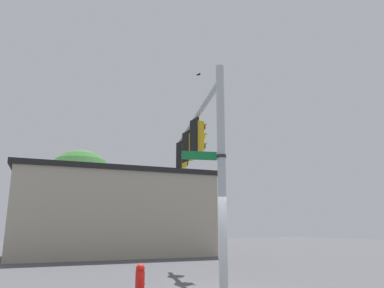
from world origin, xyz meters
TOP-DOWN VIEW (x-y plane):
  - signal_pole at (0.00, 0.00)m, footprint 0.21×0.21m
  - mast_arm at (-3.89, 1.19)m, footprint 7.83×2.55m
  - traffic_light_nearest_pole at (-2.94, 0.92)m, footprint 0.54×0.49m
  - traffic_light_mid_inner at (-4.64, 1.44)m, footprint 0.54×0.49m
  - traffic_light_mid_outer at (-6.34, 1.96)m, footprint 0.54×0.49m
  - street_name_sign at (-0.09, -0.31)m, footprint 0.45×1.13m
  - bird_flying at (-5.82, 2.50)m, footprint 0.35×0.20m
  - storefront_building at (-14.82, 1.28)m, footprint 7.83×12.55m
  - tree_by_storefront at (-15.59, -0.83)m, footprint 4.36×4.36m
  - fire_hydrant at (-1.53, -1.58)m, footprint 0.35×0.24m

SIDE VIEW (x-z plane):
  - fire_hydrant at x=-1.53m, z-range 0.00..0.83m
  - storefront_building at x=-14.82m, z-range 0.01..5.20m
  - signal_pole at x=0.00m, z-range 0.00..6.09m
  - street_name_sign at x=-0.09m, z-range 3.44..3.66m
  - tree_by_storefront at x=-15.59m, z-range 1.09..7.66m
  - traffic_light_nearest_pole at x=-2.94m, z-range 4.21..5.52m
  - traffic_light_mid_inner at x=-4.64m, z-range 4.21..5.52m
  - traffic_light_mid_outer at x=-6.34m, z-range 4.21..5.52m
  - mast_arm at x=-3.89m, z-range 5.56..5.73m
  - bird_flying at x=-5.82m, z-range 8.63..8.71m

